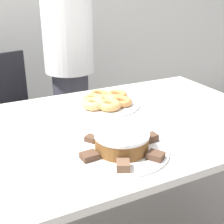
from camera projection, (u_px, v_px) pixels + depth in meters
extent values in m
cube|color=silver|center=(110.00, 127.00, 1.37)|extent=(1.49, 0.93, 0.03)
cylinder|color=silver|center=(174.00, 136.00, 2.14)|extent=(0.06, 0.06, 0.74)
cylinder|color=#383842|center=(73.00, 123.00, 2.28)|extent=(0.25, 0.25, 0.78)
cylinder|color=white|center=(67.00, 24.00, 2.01)|extent=(0.33, 0.33, 0.62)
cylinder|color=black|center=(23.00, 181.00, 2.27)|extent=(0.44, 0.44, 0.01)
cylinder|color=#262626|center=(20.00, 154.00, 2.18)|extent=(0.06, 0.06, 0.43)
cube|color=black|center=(16.00, 124.00, 2.09)|extent=(0.53, 0.53, 0.04)
cylinder|color=white|center=(122.00, 151.00, 1.13)|extent=(0.35, 0.35, 0.01)
cylinder|color=white|center=(105.00, 104.00, 1.56)|extent=(0.35, 0.35, 0.01)
cylinder|color=brown|center=(122.00, 143.00, 1.12)|extent=(0.19, 0.19, 0.06)
cylinder|color=white|center=(122.00, 134.00, 1.11)|extent=(0.20, 0.20, 0.01)
cube|color=brown|center=(123.00, 165.00, 1.00)|extent=(0.06, 0.06, 0.03)
cube|color=#513828|center=(155.00, 156.00, 1.07)|extent=(0.07, 0.07, 0.02)
cube|color=#513828|center=(151.00, 138.00, 1.19)|extent=(0.05, 0.04, 0.03)
cube|color=#513828|center=(121.00, 131.00, 1.25)|extent=(0.06, 0.06, 0.02)
cube|color=#513828|center=(91.00, 139.00, 1.19)|extent=(0.06, 0.06, 0.02)
cube|color=#513828|center=(89.00, 156.00, 1.07)|extent=(0.06, 0.05, 0.02)
torus|color=#E5AD66|center=(105.00, 101.00, 1.56)|extent=(0.11, 0.11, 0.03)
torus|color=#C68447|center=(99.00, 94.00, 1.65)|extent=(0.10, 0.10, 0.03)
torus|color=tan|center=(93.00, 99.00, 1.57)|extent=(0.11, 0.11, 0.03)
torus|color=#E5AD66|center=(94.00, 104.00, 1.50)|extent=(0.11, 0.11, 0.04)
torus|color=tan|center=(110.00, 105.00, 1.49)|extent=(0.11, 0.11, 0.04)
torus|color=#C68447|center=(121.00, 102.00, 1.54)|extent=(0.11, 0.11, 0.03)
torus|color=#C68447|center=(117.00, 95.00, 1.63)|extent=(0.11, 0.11, 0.03)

